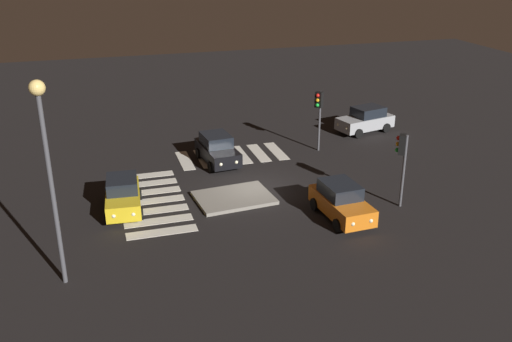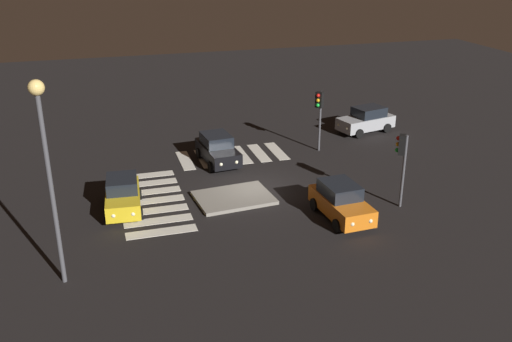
{
  "view_description": "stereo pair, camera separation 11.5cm",
  "coord_description": "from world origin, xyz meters",
  "px_view_note": "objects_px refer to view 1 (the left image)",
  "views": [
    {
      "loc": [
        7.94,
        26.33,
        12.15
      ],
      "look_at": [
        0.0,
        0.0,
        1.0
      ],
      "focal_mm": 39.84,
      "sensor_mm": 36.0,
      "label": 1
    },
    {
      "loc": [
        7.83,
        26.37,
        12.15
      ],
      "look_at": [
        0.0,
        0.0,
        1.0
      ],
      "focal_mm": 39.84,
      "sensor_mm": 36.0,
      "label": 2
    }
  ],
  "objects_px": {
    "car_yellow": "(123,195)",
    "car_silver": "(366,120)",
    "traffic_island": "(234,198)",
    "traffic_light_west": "(402,153)",
    "car_orange": "(341,201)",
    "traffic_light_south": "(319,106)",
    "street_lamp": "(46,151)",
    "car_black": "(217,149)"
  },
  "relations": [
    {
      "from": "car_silver",
      "to": "car_orange",
      "type": "xyz_separation_m",
      "value": [
        7.12,
        11.51,
        -0.02
      ]
    },
    {
      "from": "traffic_light_west",
      "to": "traffic_island",
      "type": "bearing_deg",
      "value": 11.55
    },
    {
      "from": "car_yellow",
      "to": "traffic_light_west",
      "type": "relative_size",
      "value": 1.04
    },
    {
      "from": "traffic_island",
      "to": "traffic_light_west",
      "type": "bearing_deg",
      "value": 158.01
    },
    {
      "from": "traffic_island",
      "to": "traffic_light_west",
      "type": "xyz_separation_m",
      "value": [
        -7.54,
        3.04,
        2.71
      ]
    },
    {
      "from": "street_lamp",
      "to": "car_orange",
      "type": "bearing_deg",
      "value": -170.83
    },
    {
      "from": "car_yellow",
      "to": "traffic_light_west",
      "type": "bearing_deg",
      "value": 79.54
    },
    {
      "from": "car_yellow",
      "to": "traffic_island",
      "type": "bearing_deg",
      "value": 90.61
    },
    {
      "from": "car_black",
      "to": "traffic_light_west",
      "type": "bearing_deg",
      "value": 35.24
    },
    {
      "from": "traffic_island",
      "to": "car_silver",
      "type": "xyz_separation_m",
      "value": [
        -11.44,
        -8.11,
        0.76
      ]
    },
    {
      "from": "traffic_island",
      "to": "street_lamp",
      "type": "relative_size",
      "value": 0.51
    },
    {
      "from": "car_yellow",
      "to": "car_silver",
      "type": "bearing_deg",
      "value": 118.89
    },
    {
      "from": "car_silver",
      "to": "traffic_light_west",
      "type": "height_order",
      "value": "traffic_light_west"
    },
    {
      "from": "car_black",
      "to": "traffic_light_west",
      "type": "relative_size",
      "value": 1.09
    },
    {
      "from": "traffic_light_south",
      "to": "street_lamp",
      "type": "bearing_deg",
      "value": -3.91
    },
    {
      "from": "car_orange",
      "to": "traffic_light_south",
      "type": "relative_size",
      "value": 1.05
    },
    {
      "from": "car_orange",
      "to": "traffic_light_west",
      "type": "xyz_separation_m",
      "value": [
        -3.21,
        -0.35,
        1.97
      ]
    },
    {
      "from": "car_silver",
      "to": "street_lamp",
      "type": "height_order",
      "value": "street_lamp"
    },
    {
      "from": "car_orange",
      "to": "street_lamp",
      "type": "bearing_deg",
      "value": -84.22
    },
    {
      "from": "traffic_light_south",
      "to": "street_lamp",
      "type": "distance_m",
      "value": 18.62
    },
    {
      "from": "traffic_island",
      "to": "car_black",
      "type": "distance_m",
      "value": 5.33
    },
    {
      "from": "car_silver",
      "to": "traffic_light_west",
      "type": "distance_m",
      "value": 11.98
    },
    {
      "from": "traffic_light_south",
      "to": "street_lamp",
      "type": "relative_size",
      "value": 0.48
    },
    {
      "from": "traffic_light_west",
      "to": "traffic_light_south",
      "type": "xyz_separation_m",
      "value": [
        0.74,
        -8.5,
        0.07
      ]
    },
    {
      "from": "traffic_island",
      "to": "traffic_light_west",
      "type": "relative_size",
      "value": 1.09
    },
    {
      "from": "car_silver",
      "to": "street_lamp",
      "type": "bearing_deg",
      "value": 21.26
    },
    {
      "from": "car_orange",
      "to": "traffic_light_south",
      "type": "xyz_separation_m",
      "value": [
        -2.48,
        -8.85,
        2.04
      ]
    },
    {
      "from": "traffic_island",
      "to": "traffic_light_south",
      "type": "relative_size",
      "value": 1.06
    },
    {
      "from": "car_yellow",
      "to": "traffic_light_south",
      "type": "bearing_deg",
      "value": 116.84
    },
    {
      "from": "traffic_light_west",
      "to": "street_lamp",
      "type": "height_order",
      "value": "street_lamp"
    },
    {
      "from": "car_silver",
      "to": "traffic_light_west",
      "type": "xyz_separation_m",
      "value": [
        3.9,
        11.15,
        1.95
      ]
    },
    {
      "from": "car_black",
      "to": "traffic_light_west",
      "type": "distance_m",
      "value": 11.13
    },
    {
      "from": "car_black",
      "to": "car_yellow",
      "type": "xyz_separation_m",
      "value": [
        5.81,
        4.92,
        -0.04
      ]
    },
    {
      "from": "car_black",
      "to": "car_yellow",
      "type": "height_order",
      "value": "car_black"
    },
    {
      "from": "car_orange",
      "to": "traffic_light_west",
      "type": "height_order",
      "value": "traffic_light_west"
    },
    {
      "from": "street_lamp",
      "to": "traffic_light_west",
      "type": "bearing_deg",
      "value": -171.42
    },
    {
      "from": "traffic_light_west",
      "to": "street_lamp",
      "type": "bearing_deg",
      "value": 42.13
    },
    {
      "from": "street_lamp",
      "to": "car_black",
      "type": "bearing_deg",
      "value": -128.55
    },
    {
      "from": "car_orange",
      "to": "car_silver",
      "type": "bearing_deg",
      "value": 144.88
    },
    {
      "from": "traffic_light_south",
      "to": "traffic_island",
      "type": "bearing_deg",
      "value": -1.25
    },
    {
      "from": "traffic_light_west",
      "to": "traffic_light_south",
      "type": "bearing_deg",
      "value": -51.51
    },
    {
      "from": "car_orange",
      "to": "car_yellow",
      "type": "height_order",
      "value": "car_orange"
    }
  ]
}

